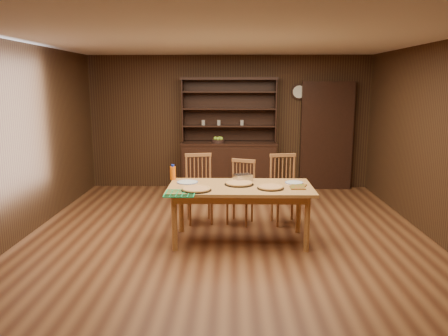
{
  "coord_description": "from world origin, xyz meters",
  "views": [
    {
      "loc": [
        0.08,
        -5.63,
        2.06
      ],
      "look_at": [
        -0.05,
        0.4,
        0.89
      ],
      "focal_mm": 35.0,
      "sensor_mm": 36.0,
      "label": 1
    }
  ],
  "objects_px": {
    "chair_left": "(199,186)",
    "chair_right": "(284,187)",
    "chair_center": "(241,190)",
    "juice_bottle": "(173,173)",
    "china_hutch": "(229,160)",
    "dining_table": "(240,192)"
  },
  "relations": [
    {
      "from": "chair_left",
      "to": "chair_right",
      "type": "bearing_deg",
      "value": -11.36
    },
    {
      "from": "juice_bottle",
      "to": "chair_right",
      "type": "bearing_deg",
      "value": 16.44
    },
    {
      "from": "dining_table",
      "to": "chair_left",
      "type": "height_order",
      "value": "chair_left"
    },
    {
      "from": "china_hutch",
      "to": "chair_center",
      "type": "height_order",
      "value": "china_hutch"
    },
    {
      "from": "dining_table",
      "to": "juice_bottle",
      "type": "distance_m",
      "value": 1.01
    },
    {
      "from": "juice_bottle",
      "to": "china_hutch",
      "type": "bearing_deg",
      "value": 73.28
    },
    {
      "from": "dining_table",
      "to": "juice_bottle",
      "type": "height_order",
      "value": "juice_bottle"
    },
    {
      "from": "china_hutch",
      "to": "dining_table",
      "type": "bearing_deg",
      "value": -86.53
    },
    {
      "from": "dining_table",
      "to": "chair_center",
      "type": "height_order",
      "value": "chair_center"
    },
    {
      "from": "dining_table",
      "to": "chair_left",
      "type": "bearing_deg",
      "value": 125.2
    },
    {
      "from": "china_hutch",
      "to": "dining_table",
      "type": "xyz_separation_m",
      "value": [
        0.17,
        -2.87,
        0.07
      ]
    },
    {
      "from": "chair_left",
      "to": "chair_center",
      "type": "distance_m",
      "value": 0.64
    },
    {
      "from": "chair_right",
      "to": "juice_bottle",
      "type": "xyz_separation_m",
      "value": [
        -1.59,
        -0.47,
        0.3
      ]
    },
    {
      "from": "chair_left",
      "to": "chair_right",
      "type": "relative_size",
      "value": 1.0
    },
    {
      "from": "china_hutch",
      "to": "chair_right",
      "type": "xyz_separation_m",
      "value": [
        0.84,
        -2.03,
        -0.05
      ]
    },
    {
      "from": "chair_left",
      "to": "juice_bottle",
      "type": "xyz_separation_m",
      "value": [
        -0.32,
        -0.49,
        0.3
      ]
    },
    {
      "from": "chair_center",
      "to": "china_hutch",
      "type": "bearing_deg",
      "value": 115.92
    },
    {
      "from": "chair_right",
      "to": "chair_left",
      "type": "bearing_deg",
      "value": 167.82
    },
    {
      "from": "china_hutch",
      "to": "chair_left",
      "type": "relative_size",
      "value": 2.12
    },
    {
      "from": "china_hutch",
      "to": "chair_right",
      "type": "relative_size",
      "value": 2.12
    },
    {
      "from": "chair_left",
      "to": "chair_right",
      "type": "xyz_separation_m",
      "value": [
        1.27,
        -0.02,
        0.0
      ]
    },
    {
      "from": "chair_center",
      "to": "chair_right",
      "type": "relative_size",
      "value": 0.92
    }
  ]
}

